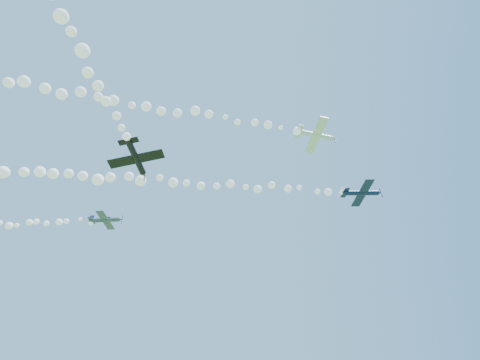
{
  "coord_description": "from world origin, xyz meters",
  "views": [
    {
      "loc": [
        8.43,
        -56.84,
        2.0
      ],
      "look_at": [
        7.04,
        -4.87,
        45.47
      ],
      "focal_mm": 30.0,
      "sensor_mm": 36.0,
      "label": 1
    }
  ],
  "objects_px": {
    "plane_white": "(316,135)",
    "plane_navy": "(362,193)",
    "plane_black": "(136,158)",
    "plane_grey": "(106,220)"
  },
  "relations": [
    {
      "from": "plane_white",
      "to": "plane_navy",
      "type": "relative_size",
      "value": 0.94
    },
    {
      "from": "plane_navy",
      "to": "plane_black",
      "type": "bearing_deg",
      "value": -159.52
    },
    {
      "from": "plane_navy",
      "to": "plane_black",
      "type": "relative_size",
      "value": 1.08
    },
    {
      "from": "plane_grey",
      "to": "plane_black",
      "type": "distance_m",
      "value": 25.13
    },
    {
      "from": "plane_navy",
      "to": "plane_black",
      "type": "distance_m",
      "value": 43.11
    },
    {
      "from": "plane_white",
      "to": "plane_navy",
      "type": "distance_m",
      "value": 14.72
    },
    {
      "from": "plane_white",
      "to": "plane_grey",
      "type": "distance_m",
      "value": 42.62
    },
    {
      "from": "plane_navy",
      "to": "plane_grey",
      "type": "bearing_deg",
      "value": 170.19
    },
    {
      "from": "plane_white",
      "to": "plane_black",
      "type": "distance_m",
      "value": 32.97
    },
    {
      "from": "plane_white",
      "to": "plane_grey",
      "type": "height_order",
      "value": "plane_white"
    }
  ]
}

